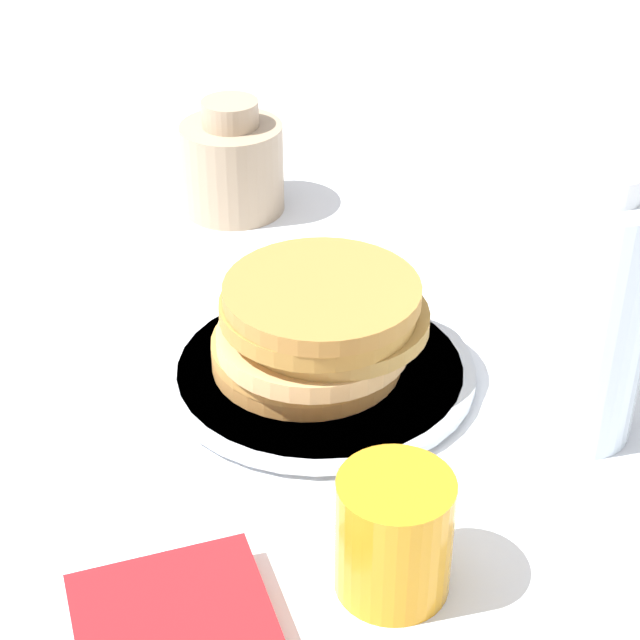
# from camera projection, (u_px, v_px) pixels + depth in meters

# --- Properties ---
(ground_plane) EXTENTS (4.00, 4.00, 0.00)m
(ground_plane) POSITION_uv_depth(u_px,v_px,m) (302.00, 400.00, 0.80)
(ground_plane) COLOR white
(plate) EXTENTS (0.24, 0.24, 0.01)m
(plate) POSITION_uv_depth(u_px,v_px,m) (320.00, 371.00, 0.82)
(plate) COLOR silver
(plate) RESTS_ON ground_plane
(pancake_stack) EXTENTS (0.16, 0.16, 0.08)m
(pancake_stack) POSITION_uv_depth(u_px,v_px,m) (316.00, 326.00, 0.80)
(pancake_stack) COLOR #BE813E
(pancake_stack) RESTS_ON plate
(juice_glass) EXTENTS (0.07, 0.07, 0.08)m
(juice_glass) POSITION_uv_depth(u_px,v_px,m) (394.00, 535.00, 0.63)
(juice_glass) COLOR orange
(juice_glass) RESTS_ON ground_plane
(cream_jug) EXTENTS (0.10, 0.10, 0.11)m
(cream_jug) POSITION_uv_depth(u_px,v_px,m) (232.00, 164.00, 1.04)
(cream_jug) COLOR tan
(cream_jug) RESTS_ON ground_plane
(water_bottle_near) EXTENTS (0.08, 0.08, 0.20)m
(water_bottle_near) POSITION_uv_depth(u_px,v_px,m) (593.00, 317.00, 0.73)
(water_bottle_near) COLOR silver
(water_bottle_near) RESTS_ON ground_plane
(napkin) EXTENTS (0.13, 0.12, 0.02)m
(napkin) POSITION_uv_depth(u_px,v_px,m) (174.00, 627.00, 0.61)
(napkin) COLOR red
(napkin) RESTS_ON ground_plane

